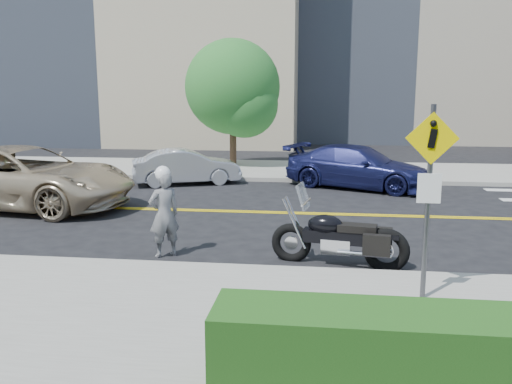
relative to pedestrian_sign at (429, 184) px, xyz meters
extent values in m
plane|color=black|center=(-4.20, 6.31, -1.96)|extent=(120.00, 120.00, 0.00)
cube|color=#9E9B91|center=(-4.20, -1.19, -1.89)|extent=(60.00, 5.00, 0.15)
cube|color=#9E9B91|center=(-4.20, 13.81, -1.89)|extent=(60.00, 5.00, 0.15)
cylinder|color=#4C4C51|center=(0.00, 0.01, -0.31)|extent=(0.08, 0.08, 3.00)
cube|color=#F9D800|center=(0.00, -0.02, 0.69)|extent=(0.78, 0.03, 0.78)
cube|color=white|center=(0.00, -0.02, -0.06)|extent=(0.35, 0.03, 0.45)
imported|color=silver|center=(-4.75, 2.08, -1.08)|extent=(0.76, 0.72, 1.75)
sphere|color=white|center=(-4.75, 2.08, -0.25)|extent=(0.32, 0.32, 0.32)
imported|color=#C3B08F|center=(-10.09, 6.09, -1.08)|extent=(6.66, 3.67, 1.77)
imported|color=#B9BAC1|center=(-6.44, 10.51, -1.33)|extent=(4.04, 2.62, 1.26)
imported|color=navy|center=(-0.37, 10.51, -1.23)|extent=(5.42, 3.81, 1.46)
cylinder|color=#382619|center=(-5.42, 14.59, 0.26)|extent=(0.29, 0.29, 4.43)
sphere|color=#226D22|center=(-5.42, 14.59, 1.50)|extent=(3.99, 3.99, 3.99)
camera|label=1|loc=(-1.60, -8.26, 1.40)|focal=38.00mm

